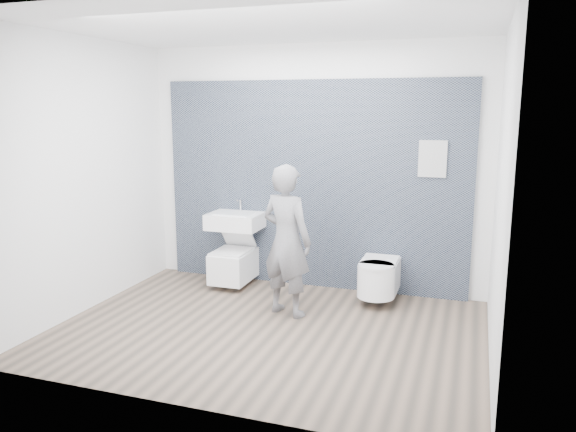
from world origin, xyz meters
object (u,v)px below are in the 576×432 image
(washbasin, at_px, (235,221))
(toilet_rounded, at_px, (378,277))
(toilet_square, at_px, (233,264))
(visitor, at_px, (287,241))

(washbasin, height_order, toilet_rounded, washbasin)
(toilet_square, height_order, visitor, visitor)
(washbasin, distance_m, toilet_rounded, 1.80)
(washbasin, xyz_separation_m, toilet_square, (0.00, -0.07, -0.51))
(toilet_rounded, xyz_separation_m, visitor, (-0.83, -0.63, 0.49))
(toilet_rounded, height_order, visitor, visitor)
(toilet_square, height_order, toilet_rounded, toilet_square)
(visitor, bearing_deg, toilet_rounded, -124.78)
(washbasin, bearing_deg, toilet_rounded, -3.67)
(toilet_square, distance_m, visitor, 1.23)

